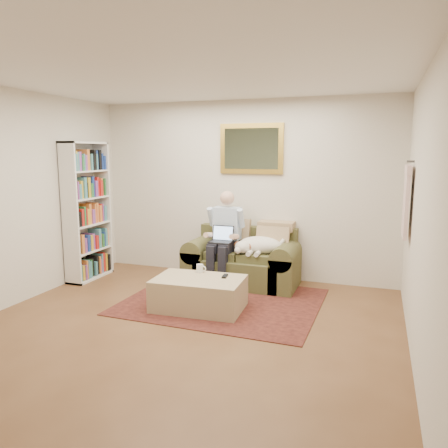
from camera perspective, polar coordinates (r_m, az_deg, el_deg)
The scene contains 12 objects.
room_shell at distance 4.48m, azimuth -5.60°, elevation 2.26°, with size 4.51×5.00×2.61m.
rug at distance 5.55m, azimuth -0.20°, elevation -10.07°, with size 2.36×1.89×0.01m, color black.
sofa at distance 6.21m, azimuth 2.40°, elevation -5.40°, with size 1.56×0.80×0.94m.
seated_man at distance 6.06m, azimuth -0.10°, elevation -1.99°, with size 0.52×0.74×1.32m, color #8CADD8, non-canonical shape.
laptop at distance 6.00m, azimuth -0.29°, elevation -1.79°, with size 0.30×0.24×0.22m.
sleeping_dog at distance 5.98m, azimuth 4.77°, elevation -2.75°, with size 0.64×0.40×0.24m, color white, non-canonical shape.
ottoman at distance 5.25m, azimuth -3.30°, elevation -9.08°, with size 1.04×0.66×0.38m, color tan.
coffee_mug at distance 5.44m, azimuth -3.17°, elevation -5.80°, with size 0.08×0.08×0.10m, color white.
tv_remote at distance 5.24m, azimuth 0.12°, elevation -6.81°, with size 0.05×0.15×0.02m, color black.
bookshelf at distance 6.67m, azimuth -17.45°, elevation 1.60°, with size 0.28×0.80×2.00m, color white, non-canonical shape.
wall_mirror at distance 6.39m, azimuth 3.58°, elevation 9.79°, with size 0.94×0.04×0.72m.
hanging_shirt at distance 5.30m, azimuth 22.71°, elevation 3.22°, with size 0.06×0.52×0.90m, color beige, non-canonical shape.
Camera 1 is at (1.89, -3.67, 1.85)m, focal length 35.00 mm.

